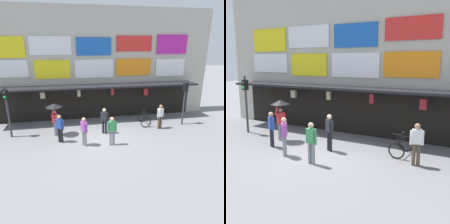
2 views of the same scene
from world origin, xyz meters
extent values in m
plane|color=slate|center=(0.00, 0.00, 0.00)|extent=(80.00, 80.00, 0.00)
cube|color=#B2AD9E|center=(0.00, 4.60, 4.00)|extent=(18.00, 1.20, 8.00)
cube|color=black|center=(0.00, 3.30, 2.60)|extent=(15.30, 1.40, 0.12)
cube|color=yellow|center=(-5.90, 3.95, 5.29)|extent=(2.58, 0.08, 1.37)
cube|color=white|center=(-2.95, 3.95, 5.38)|extent=(2.77, 0.08, 1.22)
cube|color=blue|center=(0.00, 3.95, 5.32)|extent=(2.47, 0.08, 1.22)
cube|color=red|center=(2.95, 3.95, 5.52)|extent=(2.65, 0.08, 1.07)
cube|color=#B71E93|center=(5.90, 3.95, 5.46)|extent=(2.41, 0.08, 1.37)
cube|color=white|center=(-5.90, 3.95, 3.88)|extent=(2.71, 0.08, 1.15)
cube|color=yellow|center=(-2.95, 3.95, 3.79)|extent=(2.43, 0.08, 1.28)
cube|color=white|center=(0.00, 3.95, 3.79)|extent=(2.77, 0.08, 1.30)
cube|color=orange|center=(2.95, 3.95, 3.83)|extent=(2.67, 0.08, 1.24)
cube|color=white|center=(5.90, 3.95, 3.75)|extent=(2.31, 0.08, 1.31)
cylinder|color=black|center=(-3.71, 3.41, 2.42)|extent=(0.02, 0.02, 0.24)
cube|color=tan|center=(-3.71, 3.41, 2.09)|extent=(0.31, 0.19, 0.42)
cylinder|color=black|center=(-1.22, 3.26, 2.46)|extent=(0.02, 0.02, 0.15)
cube|color=tan|center=(-1.22, 3.26, 2.16)|extent=(0.21, 0.13, 0.45)
cylinder|color=black|center=(1.23, 3.39, 2.45)|extent=(0.02, 0.02, 0.17)
cube|color=maroon|center=(1.23, 3.39, 2.14)|extent=(0.22, 0.13, 0.47)
cylinder|color=black|center=(3.77, 3.29, 2.42)|extent=(0.02, 0.02, 0.24)
cube|color=maroon|center=(3.77, 3.29, 2.06)|extent=(0.31, 0.19, 0.49)
cube|color=black|center=(0.00, 3.98, 1.25)|extent=(15.30, 0.04, 2.50)
cylinder|color=#38383D|center=(-5.51, 1.42, 1.60)|extent=(0.12, 0.12, 3.20)
cube|color=black|center=(-5.51, 1.42, 2.70)|extent=(0.28, 0.24, 0.56)
sphere|color=black|center=(-5.51, 1.29, 2.83)|extent=(0.15, 0.15, 0.15)
sphere|color=#19DB3D|center=(-5.51, 1.29, 2.57)|extent=(0.15, 0.15, 0.15)
cylinder|color=#38383D|center=(5.93, 1.42, 1.60)|extent=(0.12, 0.12, 3.20)
cube|color=black|center=(5.93, 1.42, 2.70)|extent=(0.30, 0.26, 0.56)
sphere|color=red|center=(5.92, 1.55, 2.83)|extent=(0.15, 0.15, 0.15)
sphere|color=black|center=(5.92, 1.55, 2.57)|extent=(0.15, 0.15, 0.15)
torus|color=black|center=(3.17, 1.31, 0.36)|extent=(0.72, 0.14, 0.72)
torus|color=black|center=(3.28, 2.40, 0.36)|extent=(0.72, 0.14, 0.72)
cylinder|color=black|center=(3.22, 1.85, 0.61)|extent=(0.15, 0.99, 0.05)
cylinder|color=black|center=(3.24, 2.02, 0.78)|extent=(0.04, 0.04, 0.35)
cube|color=black|center=(3.24, 2.02, 0.97)|extent=(0.12, 0.21, 0.06)
cylinder|color=black|center=(3.17, 1.39, 0.78)|extent=(0.04, 0.04, 0.50)
cylinder|color=black|center=(3.17, 1.39, 1.03)|extent=(0.44, 0.08, 0.04)
cylinder|color=gray|center=(-2.78, 1.22, 0.44)|extent=(0.14, 0.14, 0.88)
cylinder|color=gray|center=(-2.85, 1.06, 0.44)|extent=(0.14, 0.14, 0.88)
cube|color=red|center=(-2.81, 1.14, 1.16)|extent=(0.34, 0.42, 0.56)
sphere|color=#A87A5B|center=(-2.81, 1.14, 1.57)|extent=(0.22, 0.22, 0.22)
cylinder|color=red|center=(-2.73, 1.34, 1.11)|extent=(0.09, 0.09, 0.56)
cylinder|color=red|center=(-2.90, 0.94, 1.56)|extent=(0.23, 0.09, 0.48)
cylinder|color=#4C3823|center=(-2.90, 0.94, 1.67)|extent=(0.02, 0.02, 0.55)
cone|color=black|center=(-2.81, 1.14, 1.97)|extent=(0.96, 0.96, 0.22)
cylinder|color=brown|center=(3.95, 0.94, 0.44)|extent=(0.14, 0.14, 0.88)
cylinder|color=brown|center=(4.11, 1.01, 0.44)|extent=(0.14, 0.14, 0.88)
cube|color=white|center=(4.03, 0.97, 1.16)|extent=(0.41, 0.33, 0.56)
sphere|color=#A87A5B|center=(4.03, 0.97, 1.57)|extent=(0.22, 0.22, 0.22)
cylinder|color=white|center=(3.83, 0.89, 1.11)|extent=(0.09, 0.09, 0.56)
cylinder|color=white|center=(4.24, 1.05, 1.11)|extent=(0.09, 0.09, 0.56)
cylinder|color=black|center=(-2.40, 0.04, 0.44)|extent=(0.14, 0.14, 0.88)
cylinder|color=black|center=(-2.56, 0.14, 0.44)|extent=(0.14, 0.14, 0.88)
cube|color=#28479E|center=(-2.48, 0.09, 1.16)|extent=(0.42, 0.38, 0.56)
sphere|color=tan|center=(-2.48, 0.09, 1.57)|extent=(0.22, 0.22, 0.22)
cylinder|color=#28479E|center=(-2.29, -0.03, 1.11)|extent=(0.09, 0.09, 0.56)
cylinder|color=#28479E|center=(-2.67, 0.20, 1.11)|extent=(0.09, 0.09, 0.56)
cylinder|color=gray|center=(-1.09, -0.67, 0.44)|extent=(0.14, 0.14, 0.88)
cylinder|color=gray|center=(-1.19, -0.52, 0.44)|extent=(0.14, 0.14, 0.88)
cube|color=#9E4CA8|center=(-1.14, -0.60, 1.16)|extent=(0.38, 0.42, 0.56)
sphere|color=tan|center=(-1.14, -0.60, 1.57)|extent=(0.22, 0.22, 0.22)
cylinder|color=#9E4CA8|center=(-1.02, -0.78, 1.11)|extent=(0.09, 0.09, 0.56)
cylinder|color=#9E4CA8|center=(-1.26, -0.41, 1.11)|extent=(0.09, 0.09, 0.56)
cylinder|color=gray|center=(0.48, -0.84, 0.44)|extent=(0.14, 0.14, 0.88)
cylinder|color=gray|center=(0.30, -0.82, 0.44)|extent=(0.14, 0.14, 0.88)
cube|color=#388E51|center=(0.39, -0.83, 1.16)|extent=(0.39, 0.26, 0.56)
sphere|color=tan|center=(0.39, -0.83, 1.57)|extent=(0.22, 0.22, 0.22)
cylinder|color=#388E51|center=(0.61, -0.85, 1.11)|extent=(0.09, 0.09, 0.56)
cylinder|color=#388E51|center=(0.17, -0.80, 1.11)|extent=(0.09, 0.09, 0.56)
cylinder|color=black|center=(0.15, 0.91, 0.44)|extent=(0.14, 0.14, 0.88)
cylinder|color=black|center=(0.30, 0.82, 0.44)|extent=(0.14, 0.14, 0.88)
cube|color=#232328|center=(0.22, 0.87, 1.16)|extent=(0.42, 0.37, 0.56)
sphere|color=beige|center=(0.22, 0.87, 1.57)|extent=(0.22, 0.22, 0.22)
cylinder|color=#232328|center=(0.03, 0.98, 1.11)|extent=(0.09, 0.09, 0.56)
cylinder|color=#232328|center=(0.42, 0.76, 1.11)|extent=(0.09, 0.09, 0.56)
camera|label=1|loc=(-1.61, -11.30, 5.47)|focal=33.26mm
camera|label=2|loc=(5.99, -8.98, 3.97)|focal=42.27mm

